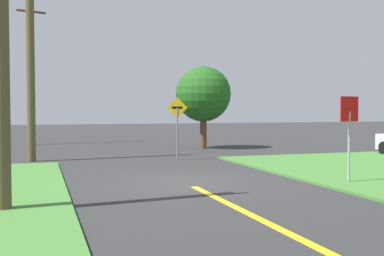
{
  "coord_description": "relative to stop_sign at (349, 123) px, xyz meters",
  "views": [
    {
      "loc": [
        -4.15,
        -13.37,
        2.18
      ],
      "look_at": [
        1.06,
        2.4,
        1.54
      ],
      "focal_mm": 43.35,
      "sensor_mm": 36.0,
      "label": 1
    }
  ],
  "objects": [
    {
      "name": "direction_sign",
      "position": [
        -2.87,
        8.04,
        -0.1
      ],
      "size": [
        0.9,
        0.19,
        2.75
      ],
      "color": "slate",
      "rests_on": "ground"
    },
    {
      "name": "stop_sign",
      "position": [
        0.0,
        0.0,
        0.0
      ],
      "size": [
        0.72,
        0.2,
        2.58
      ],
      "rotation": [
        0.0,
        0.0,
        3.36
      ],
      "color": "#9EA0A8",
      "rests_on": "ground"
    },
    {
      "name": "ground_plane",
      "position": [
        -4.46,
        1.98,
        -1.81
      ],
      "size": [
        120.0,
        120.0,
        0.0
      ],
      "primitive_type": "plane",
      "color": "#2F2F2F"
    },
    {
      "name": "oak_tree_left",
      "position": [
        0.27,
        13.41,
        1.27
      ],
      "size": [
        3.15,
        3.15,
        4.67
      ],
      "color": "brown",
      "rests_on": "ground"
    },
    {
      "name": "utility_pole_far",
      "position": [
        -8.99,
        19.54,
        2.88
      ],
      "size": [
        1.77,
        0.59,
        9.08
      ],
      "color": "brown",
      "rests_on": "ground"
    },
    {
      "name": "utility_pole_mid",
      "position": [
        -8.93,
        9.36,
        2.92
      ],
      "size": [
        1.8,
        0.34,
        9.29
      ],
      "color": "brown",
      "rests_on": "ground"
    },
    {
      "name": "utility_pole_near",
      "position": [
        -9.36,
        -0.81,
        1.77
      ],
      "size": [
        1.8,
        0.35,
        7.0
      ],
      "color": "brown",
      "rests_on": "ground"
    }
  ]
}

